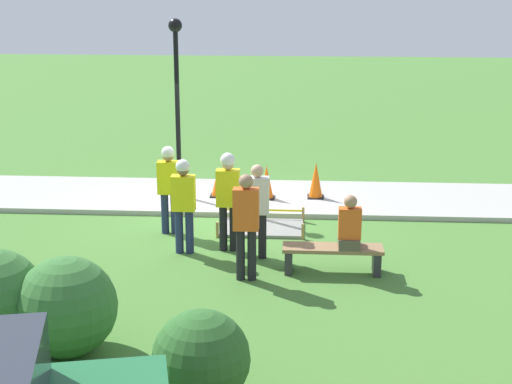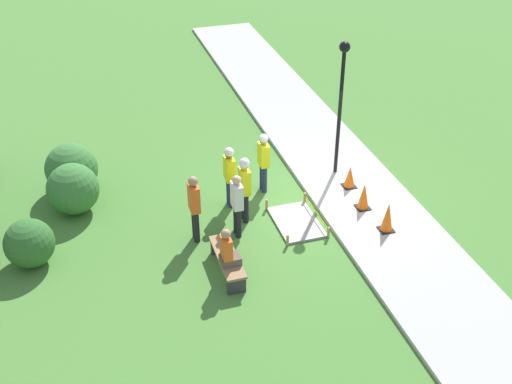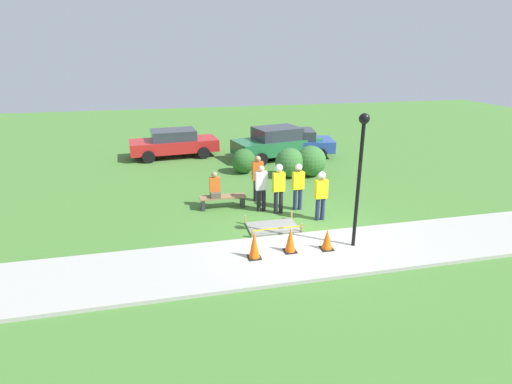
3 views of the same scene
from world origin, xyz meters
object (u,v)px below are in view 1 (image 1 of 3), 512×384
traffic_cone_near_patch (316,180)px  lamppost_near (177,81)px  bystander_in_gray_shirt (257,206)px  person_seated_on_bench (350,227)px  traffic_cone_far_patch (267,182)px  traffic_cone_sidewalk_edge (218,183)px  worker_assistant (169,183)px  worker_trainee (184,199)px  bystander_in_orange_shirt (246,221)px  park_bench (333,254)px  worker_supervisor (228,193)px

traffic_cone_near_patch → lamppost_near: (2.88, 0.08, 2.07)m
traffic_cone_near_patch → bystander_in_gray_shirt: 3.58m
traffic_cone_near_patch → person_seated_on_bench: 4.09m
traffic_cone_far_patch → traffic_cone_sidewalk_edge: size_ratio=1.17×
worker_assistant → lamppost_near: (0.16, -2.13, 1.57)m
person_seated_on_bench → worker_trainee: size_ratio=0.53×
traffic_cone_far_patch → person_seated_on_bench: 4.22m
traffic_cone_sidewalk_edge → worker_trainee: 3.26m
traffic_cone_near_patch → traffic_cone_sidewalk_edge: size_ratio=1.26×
traffic_cone_near_patch → bystander_in_orange_shirt: size_ratio=0.44×
worker_assistant → worker_trainee: 1.11m
bystander_in_gray_shirt → lamppost_near: 4.14m
traffic_cone_sidewalk_edge → bystander_in_gray_shirt: (-1.04, 3.37, 0.53)m
worker_trainee → worker_assistant: bearing=-67.2°
lamppost_near → traffic_cone_far_patch: bearing=178.6°
worker_assistant → person_seated_on_bench: bearing=150.3°
park_bench → person_seated_on_bench: person_seated_on_bench is taller
worker_assistant → bystander_in_orange_shirt: bystander_in_orange_shirt is taller
park_bench → bystander_in_orange_shirt: bystander_in_orange_shirt is taller
traffic_cone_near_patch → worker_assistant: size_ratio=0.46×
traffic_cone_far_patch → bystander_in_gray_shirt: bearing=90.2°
worker_supervisor → park_bench: bearing=152.6°
person_seated_on_bench → lamppost_near: 5.49m
person_seated_on_bench → bystander_in_orange_shirt: 1.67m
traffic_cone_near_patch → park_bench: traffic_cone_near_patch is taller
bystander_in_orange_shirt → bystander_in_gray_shirt: bearing=-96.3°
traffic_cone_far_patch → worker_supervisor: (0.51, 2.94, 0.60)m
traffic_cone_near_patch → worker_supervisor: bearing=63.3°
park_bench → bystander_in_orange_shirt: size_ratio=0.94×
traffic_cone_near_patch → lamppost_near: size_ratio=0.21×
park_bench → person_seated_on_bench: bearing=168.8°
person_seated_on_bench → bystander_in_orange_shirt: bystander_in_orange_shirt is taller
park_bench → traffic_cone_sidewalk_edge: bearing=-59.8°
person_seated_on_bench → worker_supervisor: bearing=-25.6°
worker_supervisor → bystander_in_orange_shirt: (-0.41, 1.32, -0.06)m
traffic_cone_sidewalk_edge → bystander_in_gray_shirt: 3.57m
person_seated_on_bench → worker_assistant: (3.22, -1.83, 0.18)m
worker_supervisor → worker_assistant: bearing=-36.0°
traffic_cone_near_patch → bystander_in_gray_shirt: size_ratio=0.46×
traffic_cone_near_patch → traffic_cone_sidewalk_edge: bearing=1.0°
worker_assistant → worker_trainee: (-0.43, 1.03, 0.01)m
person_seated_on_bench → bystander_in_gray_shirt: bearing=-22.8°
worker_trainee → bystander_in_orange_shirt: size_ratio=0.96×
traffic_cone_far_patch → bystander_in_gray_shirt: size_ratio=0.43×
person_seated_on_bench → worker_supervisor: 2.27m
traffic_cone_sidewalk_edge → lamppost_near: bearing=3.2°
worker_assistant → worker_trainee: bearing=112.8°
traffic_cone_far_patch → bystander_in_orange_shirt: (0.10, 4.27, 0.53)m
traffic_cone_near_patch → person_seated_on_bench: size_ratio=0.85×
bystander_in_orange_shirt → worker_assistant: bearing=-53.9°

